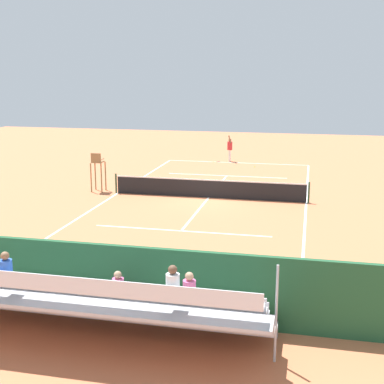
{
  "coord_description": "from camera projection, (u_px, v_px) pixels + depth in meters",
  "views": [
    {
      "loc": [
        -5.07,
        26.78,
        6.55
      ],
      "look_at": [
        0.0,
        4.0,
        1.2
      ],
      "focal_mm": 50.22,
      "sensor_mm": 36.0,
      "label": 1
    }
  ],
  "objects": [
    {
      "name": "courtside_bench",
      "position": [
        204.0,
        292.0,
        14.75
      ],
      "size": [
        1.8,
        0.4,
        0.93
      ],
      "color": "#33383D",
      "rests_on": "ground"
    },
    {
      "name": "ground_plane",
      "position": [
        209.0,
        198.0,
        28.02
      ],
      "size": [
        60.0,
        60.0,
        0.0
      ],
      "primitive_type": "plane",
      "color": "#CC7047"
    },
    {
      "name": "equipment_bag",
      "position": [
        128.0,
        300.0,
        15.18
      ],
      "size": [
        0.9,
        0.36,
        0.36
      ],
      "primitive_type": "cube",
      "color": "black",
      "rests_on": "ground"
    },
    {
      "name": "tennis_racket",
      "position": [
        215.0,
        162.0,
        38.71
      ],
      "size": [
        0.52,
        0.52,
        0.03
      ],
      "color": "black",
      "rests_on": "ground"
    },
    {
      "name": "tennis_ball_near",
      "position": [
        255.0,
        167.0,
        36.72
      ],
      "size": [
        0.07,
        0.07,
        0.07
      ],
      "primitive_type": "sphere",
      "color": "#CCDB33",
      "rests_on": "ground"
    },
    {
      "name": "bleacher_stand",
      "position": [
        92.0,
        303.0,
        13.17
      ],
      "size": [
        9.06,
        2.4,
        2.48
      ],
      "color": "#B2B2B7",
      "rests_on": "ground"
    },
    {
      "name": "court_line_markings",
      "position": [
        209.0,
        197.0,
        28.05
      ],
      "size": [
        10.1,
        22.2,
        0.01
      ],
      "color": "white",
      "rests_on": "ground"
    },
    {
      "name": "tennis_net",
      "position": [
        209.0,
        188.0,
        27.9
      ],
      "size": [
        10.3,
        0.1,
        1.07
      ],
      "color": "black",
      "rests_on": "ground"
    },
    {
      "name": "backdrop_wall",
      "position": [
        112.0,
        280.0,
        14.47
      ],
      "size": [
        18.0,
        0.16,
        2.0
      ],
      "primitive_type": "cube",
      "color": "#235633",
      "rests_on": "ground"
    },
    {
      "name": "tennis_player",
      "position": [
        230.0,
        148.0,
        38.79
      ],
      "size": [
        0.39,
        0.54,
        1.93
      ],
      "color": "white",
      "rests_on": "ground"
    },
    {
      "name": "umpire_chair",
      "position": [
        98.0,
        168.0,
        29.19
      ],
      "size": [
        0.67,
        0.67,
        2.14
      ],
      "color": "olive",
      "rests_on": "ground"
    }
  ]
}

